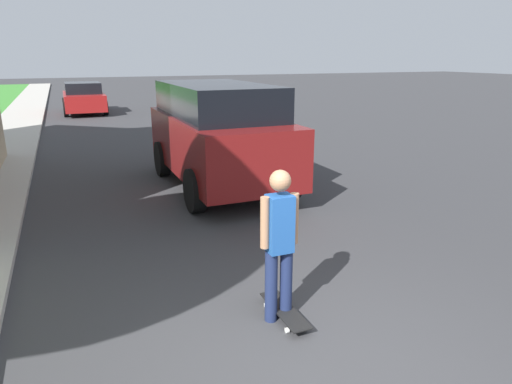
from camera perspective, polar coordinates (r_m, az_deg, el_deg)
The scene contains 5 objects.
ground_plane at distance 4.24m, azimuth 9.93°, elevation -22.45°, with size 120.00×120.00×0.00m, color #333335.
suv_parked at distance 9.47m, azimuth -4.77°, elevation 7.44°, with size 2.07×4.51×2.12m.
car_down_street at distance 23.61m, azimuth -20.73°, elevation 10.92°, with size 1.91×4.02×1.45m.
skateboarder at distance 4.59m, azimuth 2.93°, elevation -6.06°, with size 0.41×0.21×1.61m.
skateboard at distance 4.97m, azimuth 3.61°, elevation -14.58°, with size 0.23×0.83×0.10m.
Camera 1 is at (-1.87, -2.72, 2.66)m, focal length 32.00 mm.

